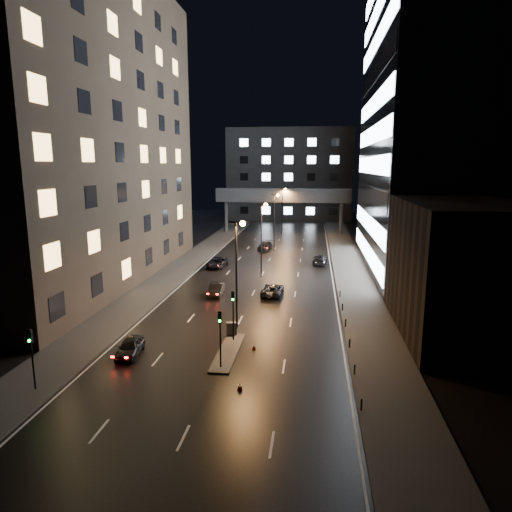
{
  "coord_description": "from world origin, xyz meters",
  "views": [
    {
      "loc": [
        6.99,
        -32.47,
        15.06
      ],
      "look_at": [
        -0.03,
        22.61,
        4.0
      ],
      "focal_mm": 32.0,
      "sensor_mm": 36.0,
      "label": 1
    }
  ],
  "objects_px": {
    "car_away_d": "(265,246)",
    "car_toward_b": "(320,259)",
    "car_away_a": "(130,347)",
    "utility_cabinet": "(231,328)",
    "car_away_c": "(217,263)",
    "car_toward_a": "(273,289)",
    "car_away_b": "(216,289)"
  },
  "relations": [
    {
      "from": "car_away_d",
      "to": "car_toward_b",
      "type": "distance_m",
      "value": 14.69
    },
    {
      "from": "car_away_a",
      "to": "car_toward_b",
      "type": "relative_size",
      "value": 0.82
    },
    {
      "from": "car_toward_b",
      "to": "utility_cabinet",
      "type": "height_order",
      "value": "car_toward_b"
    },
    {
      "from": "car_away_c",
      "to": "car_away_d",
      "type": "distance_m",
      "value": 16.34
    },
    {
      "from": "car_away_d",
      "to": "car_toward_b",
      "type": "height_order",
      "value": "car_away_d"
    },
    {
      "from": "car_toward_a",
      "to": "utility_cabinet",
      "type": "height_order",
      "value": "car_toward_a"
    },
    {
      "from": "car_away_b",
      "to": "utility_cabinet",
      "type": "height_order",
      "value": "car_away_b"
    },
    {
      "from": "car_away_a",
      "to": "car_toward_a",
      "type": "height_order",
      "value": "car_away_a"
    },
    {
      "from": "car_away_b",
      "to": "car_toward_b",
      "type": "xyz_separation_m",
      "value": [
        12.3,
        19.02,
        0.01
      ]
    },
    {
      "from": "car_away_c",
      "to": "car_toward_b",
      "type": "bearing_deg",
      "value": 18.72
    },
    {
      "from": "car_away_c",
      "to": "car_away_a",
      "type": "bearing_deg",
      "value": -87.39
    },
    {
      "from": "car_toward_a",
      "to": "car_toward_b",
      "type": "distance_m",
      "value": 19.04
    },
    {
      "from": "car_away_d",
      "to": "car_away_b",
      "type": "bearing_deg",
      "value": -89.2
    },
    {
      "from": "car_toward_a",
      "to": "car_away_a",
      "type": "bearing_deg",
      "value": 65.55
    },
    {
      "from": "car_away_c",
      "to": "car_toward_a",
      "type": "height_order",
      "value": "car_away_c"
    },
    {
      "from": "car_away_d",
      "to": "car_away_a",
      "type": "bearing_deg",
      "value": -91.2
    },
    {
      "from": "car_away_a",
      "to": "car_away_b",
      "type": "height_order",
      "value": "car_away_b"
    },
    {
      "from": "car_away_d",
      "to": "car_toward_b",
      "type": "xyz_separation_m",
      "value": [
        9.73,
        -11.0,
        -0.02
      ]
    },
    {
      "from": "car_away_d",
      "to": "car_toward_a",
      "type": "xyz_separation_m",
      "value": [
        4.03,
        -29.17,
        -0.06
      ]
    },
    {
      "from": "car_away_a",
      "to": "car_toward_a",
      "type": "xyz_separation_m",
      "value": [
        9.83,
        18.76,
        -0.01
      ]
    },
    {
      "from": "car_toward_a",
      "to": "utility_cabinet",
      "type": "distance_m",
      "value": 13.83
    },
    {
      "from": "car_away_a",
      "to": "car_away_b",
      "type": "bearing_deg",
      "value": 74.51
    },
    {
      "from": "car_away_b",
      "to": "car_toward_a",
      "type": "relative_size",
      "value": 0.88
    },
    {
      "from": "car_toward_a",
      "to": "car_toward_b",
      "type": "xyz_separation_m",
      "value": [
        5.71,
        18.17,
        0.04
      ]
    },
    {
      "from": "car_toward_a",
      "to": "car_toward_b",
      "type": "relative_size",
      "value": 0.99
    },
    {
      "from": "car_away_a",
      "to": "car_away_c",
      "type": "height_order",
      "value": "car_away_c"
    },
    {
      "from": "car_toward_b",
      "to": "utility_cabinet",
      "type": "xyz_separation_m",
      "value": [
        -8.18,
        -31.78,
        -0.0
      ]
    },
    {
      "from": "car_away_c",
      "to": "car_away_b",
      "type": "bearing_deg",
      "value": -75.32
    },
    {
      "from": "utility_cabinet",
      "to": "car_away_b",
      "type": "bearing_deg",
      "value": 89.38
    },
    {
      "from": "car_away_b",
      "to": "car_toward_b",
      "type": "distance_m",
      "value": 22.65
    },
    {
      "from": "car_toward_b",
      "to": "car_away_a",
      "type": "bearing_deg",
      "value": 71.71
    },
    {
      "from": "car_away_a",
      "to": "utility_cabinet",
      "type": "height_order",
      "value": "car_away_a"
    }
  ]
}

